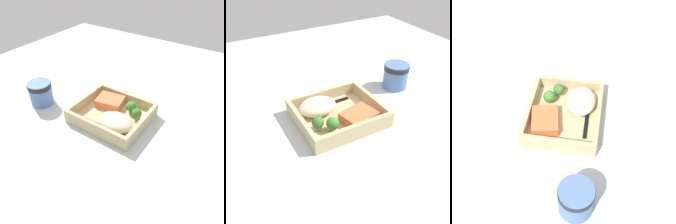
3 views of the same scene
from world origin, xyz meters
TOP-DOWN VIEW (x-y plane):
  - ground_plane at (0.00, 0.00)cm, footprint 160.00×160.00cm
  - takeout_tray at (0.00, 0.00)cm, footprint 24.12×20.97cm
  - tray_rim at (0.00, 0.00)cm, footprint 24.12×20.97cm
  - salmon_fillet at (-4.05, 4.80)cm, footprint 10.57×9.07cm
  - mashed_potatoes at (4.43, -4.41)cm, footprint 11.28×8.53cm
  - broccoli_floret_1 at (4.46, 5.15)cm, footprint 3.61×3.61cm
  - broccoli_floret_2 at (7.80, 2.90)cm, footprint 3.33×3.33cm
  - fork at (1.61, -6.73)cm, footprint 15.83×2.26cm
  - paper_cup at (-26.72, -7.14)cm, footprint 8.50×8.50cm
  - receipt_slip at (-11.67, 21.04)cm, footprint 10.61×15.40cm

SIDE VIEW (x-z plane):
  - ground_plane at x=0.00cm, z-range -2.00..0.00cm
  - receipt_slip at x=-11.67cm, z-range 0.00..0.24cm
  - takeout_tray at x=0.00cm, z-range 0.00..1.20cm
  - fork at x=1.61cm, z-range 1.20..1.64cm
  - salmon_fillet at x=-4.05cm, z-range 1.20..4.06cm
  - tray_rim at x=0.00cm, z-range 1.20..4.83cm
  - mashed_potatoes at x=4.43cm, z-range 1.20..5.82cm
  - broccoli_floret_1 at x=4.46cm, z-range 1.46..5.78cm
  - broccoli_floret_2 at x=7.80cm, z-range 1.53..5.76cm
  - paper_cup at x=-26.72cm, z-range 0.50..9.14cm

